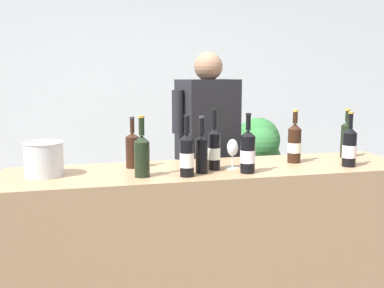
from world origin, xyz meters
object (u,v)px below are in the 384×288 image
at_px(wine_bottle_8, 202,152).
at_px(wine_bottle_1, 133,149).
at_px(wine_bottle_0, 248,152).
at_px(potted_shrub, 258,159).
at_px(wine_bottle_6, 349,147).
at_px(wine_bottle_7, 346,138).
at_px(wine_bottle_2, 294,143).
at_px(ice_bucket, 44,159).
at_px(person_server, 208,171).
at_px(wine_bottle_4, 214,148).
at_px(wine_bottle_3, 187,155).
at_px(wine_bottle_5, 142,154).
at_px(wine_glass, 232,149).

bearing_deg(wine_bottle_8, wine_bottle_1, 145.67).
relative_size(wine_bottle_0, potted_shrub, 0.31).
distance_m(wine_bottle_0, potted_shrub, 1.82).
height_order(wine_bottle_6, wine_bottle_8, wine_bottle_6).
bearing_deg(wine_bottle_7, wine_bottle_2, -168.86).
bearing_deg(wine_bottle_6, potted_shrub, 87.40).
bearing_deg(wine_bottle_6, ice_bucket, 174.35).
bearing_deg(wine_bottle_1, person_server, 37.66).
bearing_deg(wine_bottle_1, wine_bottle_0, -26.91).
bearing_deg(wine_bottle_4, wine_bottle_6, -7.67).
height_order(wine_bottle_3, wine_bottle_8, wine_bottle_3).
bearing_deg(wine_bottle_5, wine_bottle_0, -4.46).
height_order(wine_bottle_3, wine_bottle_5, wine_bottle_3).
relative_size(wine_bottle_5, wine_glass, 1.92).
distance_m(wine_bottle_0, wine_bottle_7, 0.88).
distance_m(wine_bottle_6, person_server, 1.04).
distance_m(wine_bottle_3, person_server, 0.90).
height_order(wine_bottle_6, wine_glass, wine_bottle_6).
distance_m(wine_bottle_5, person_server, 0.98).
bearing_deg(wine_bottle_0, wine_bottle_1, 153.09).
bearing_deg(wine_bottle_6, wine_bottle_1, 167.39).
xyz_separation_m(wine_bottle_3, wine_glass, (0.31, 0.15, -0.00)).
height_order(wine_bottle_1, wine_bottle_8, wine_bottle_8).
height_order(wine_bottle_2, wine_glass, wine_bottle_2).
relative_size(wine_bottle_1, wine_bottle_4, 0.86).
distance_m(wine_bottle_5, wine_bottle_7, 1.44).
distance_m(wine_bottle_1, wine_bottle_6, 1.31).
xyz_separation_m(wine_bottle_1, wine_bottle_8, (0.36, -0.25, 0.01)).
height_order(wine_bottle_3, potted_shrub, wine_bottle_3).
bearing_deg(ice_bucket, potted_shrub, 37.61).
height_order(wine_bottle_0, wine_bottle_7, wine_bottle_0).
bearing_deg(wine_bottle_4, wine_bottle_0, -40.78).
bearing_deg(wine_bottle_3, wine_bottle_2, 16.70).
bearing_deg(wine_bottle_3, wine_bottle_8, 33.95).
relative_size(wine_bottle_2, wine_glass, 1.90).
xyz_separation_m(wine_bottle_3, wine_bottle_8, (0.10, 0.07, 0.00)).
bearing_deg(wine_bottle_8, wine_bottle_0, -14.43).
bearing_deg(wine_bottle_7, wine_bottle_5, -169.65).
xyz_separation_m(wine_bottle_5, person_server, (0.59, 0.73, -0.27)).
distance_m(wine_bottle_2, potted_shrub, 1.49).
bearing_deg(wine_bottle_1, wine_bottle_8, -34.33).
relative_size(wine_bottle_4, wine_bottle_6, 1.07).
bearing_deg(wine_bottle_8, potted_shrub, 57.65).
distance_m(wine_bottle_2, ice_bucket, 1.51).
height_order(wine_bottle_4, wine_bottle_6, wine_bottle_4).
bearing_deg(wine_bottle_0, wine_bottle_3, -179.33).
relative_size(wine_bottle_2, wine_bottle_7, 1.02).
relative_size(wine_bottle_6, person_server, 0.20).
relative_size(wine_bottle_6, wine_bottle_8, 1.03).
bearing_deg(wine_bottle_1, wine_bottle_3, -50.75).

